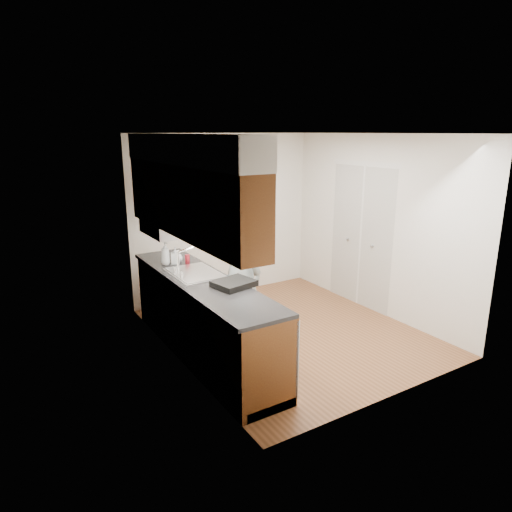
{
  "coord_description": "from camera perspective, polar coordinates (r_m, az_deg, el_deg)",
  "views": [
    {
      "loc": [
        -3.22,
        -4.44,
        2.53
      ],
      "look_at": [
        -0.34,
        0.25,
        1.02
      ],
      "focal_mm": 32.0,
      "sensor_mm": 36.0,
      "label": 1
    }
  ],
  "objects": [
    {
      "name": "closet_door",
      "position": [
        6.85,
        12.95,
        2.29
      ],
      "size": [
        0.02,
        1.22,
        2.05
      ],
      "primitive_type": "cube",
      "color": "silver",
      "rests_on": "wall_right"
    },
    {
      "name": "soda_can",
      "position": [
        5.72,
        -8.58,
        -0.36
      ],
      "size": [
        0.06,
        0.06,
        0.11
      ],
      "primitive_type": "cylinder",
      "rotation": [
        0.0,
        0.0,
        -0.07
      ],
      "color": "maroon",
      "rests_on": "counter"
    },
    {
      "name": "floor_mat",
      "position": [
        5.92,
        -1.89,
        -9.82
      ],
      "size": [
        0.53,
        0.9,
        0.02
      ],
      "primitive_type": "cube",
      "rotation": [
        0.0,
        0.0,
        -0.01
      ],
      "color": "#57575A",
      "rests_on": "floor"
    },
    {
      "name": "wall_left",
      "position": [
        4.93,
        -9.99,
        0.1
      ],
      "size": [
        0.02,
        3.5,
        2.5
      ],
      "primitive_type": "cube",
      "color": "silver",
      "rests_on": "floor"
    },
    {
      "name": "ceiling",
      "position": [
        5.48,
        4.58,
        15.03
      ],
      "size": [
        3.5,
        3.5,
        0.0
      ],
      "primitive_type": "plane",
      "rotation": [
        3.14,
        0.0,
        0.0
      ],
      "color": "white",
      "rests_on": "wall_left"
    },
    {
      "name": "person",
      "position": [
        5.57,
        -1.98,
        -0.31
      ],
      "size": [
        0.59,
        0.78,
        2.02
      ],
      "primitive_type": "imported",
      "rotation": [
        0.0,
        0.0,
        1.74
      ],
      "color": "#98AFB9",
      "rests_on": "floor_mat"
    },
    {
      "name": "dish_rack",
      "position": [
        4.83,
        -2.78,
        -3.45
      ],
      "size": [
        0.46,
        0.41,
        0.06
      ],
      "primitive_type": "cube",
      "rotation": [
        0.0,
        0.0,
        0.2
      ],
      "color": "black",
      "rests_on": "counter"
    },
    {
      "name": "soap_bottle_a",
      "position": [
        5.7,
        -11.27,
        0.33
      ],
      "size": [
        0.14,
        0.14,
        0.28
      ],
      "primitive_type": "imported",
      "rotation": [
        0.0,
        0.0,
        0.34
      ],
      "color": "silver",
      "rests_on": "counter"
    },
    {
      "name": "wall_back",
      "position": [
        7.09,
        -4.0,
        4.94
      ],
      "size": [
        3.0,
        0.02,
        2.5
      ],
      "primitive_type": "cube",
      "color": "silver",
      "rests_on": "floor"
    },
    {
      "name": "soap_bottle_b",
      "position": [
        5.71,
        -10.05,
        0.09
      ],
      "size": [
        0.13,
        0.13,
        0.21
      ],
      "primitive_type": "imported",
      "rotation": [
        0.0,
        0.0,
        -0.53
      ],
      "color": "silver",
      "rests_on": "counter"
    },
    {
      "name": "floor",
      "position": [
        6.04,
        4.07,
        -9.43
      ],
      "size": [
        3.5,
        3.5,
        0.0
      ],
      "primitive_type": "plane",
      "color": "brown",
      "rests_on": "ground"
    },
    {
      "name": "counter",
      "position": [
        5.28,
        -6.55,
        -7.44
      ],
      "size": [
        0.64,
        2.8,
        1.3
      ],
      "color": "brown",
      "rests_on": "floor"
    },
    {
      "name": "soap_bottle_c",
      "position": [
        5.8,
        -9.74,
        0.01
      ],
      "size": [
        0.16,
        0.16,
        0.15
      ],
      "primitive_type": "imported",
      "rotation": [
        0.0,
        0.0,
        1.07
      ],
      "color": "silver",
      "rests_on": "counter"
    },
    {
      "name": "wall_right",
      "position": [
        6.6,
        14.96,
        3.68
      ],
      "size": [
        0.02,
        3.5,
        2.5
      ],
      "primitive_type": "cube",
      "color": "silver",
      "rests_on": "floor"
    },
    {
      "name": "upper_cabinets",
      "position": [
        4.9,
        -8.72,
        8.4
      ],
      "size": [
        0.47,
        2.8,
        1.21
      ],
      "color": "brown",
      "rests_on": "wall_left"
    }
  ]
}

